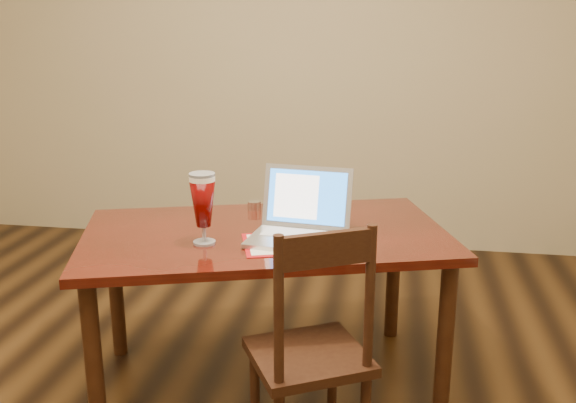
# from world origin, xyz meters

# --- Properties ---
(dining_table) EXTENTS (1.63, 1.21, 0.96)m
(dining_table) POSITION_xyz_m (0.25, 0.66, 0.61)
(dining_table) COLOR #471009
(dining_table) RESTS_ON ground
(dining_chair) EXTENTS (0.50, 0.50, 0.89)m
(dining_chair) POSITION_xyz_m (0.50, 0.19, 0.42)
(dining_chair) COLOR black
(dining_chair) RESTS_ON ground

